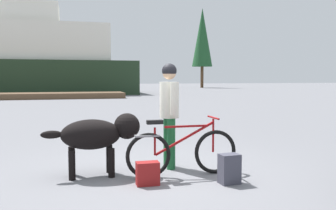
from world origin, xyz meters
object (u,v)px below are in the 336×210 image
(bicycle, at_px, (182,152))
(ferry_boat, at_px, (0,61))
(handbag_pannier, at_px, (148,173))
(person_cyclist, at_px, (169,105))
(dog, at_px, (98,134))
(backpack, at_px, (229,169))

(bicycle, bearing_deg, ferry_boat, 104.14)
(handbag_pannier, height_order, ferry_boat, ferry_boat)
(bicycle, distance_m, person_cyclist, 0.87)
(handbag_pannier, bearing_deg, dog, 132.53)
(handbag_pannier, distance_m, ferry_boat, 31.06)
(bicycle, bearing_deg, handbag_pannier, -151.17)
(dog, bearing_deg, handbag_pannier, -47.47)
(dog, height_order, backpack, dog)
(dog, distance_m, ferry_boat, 30.23)
(person_cyclist, bearing_deg, dog, -170.43)
(handbag_pannier, bearing_deg, ferry_boat, 102.91)
(backpack, bearing_deg, ferry_boat, 104.83)
(person_cyclist, distance_m, dog, 1.26)
(person_cyclist, height_order, backpack, person_cyclist)
(person_cyclist, bearing_deg, ferry_boat, 104.30)
(bicycle, xyz_separation_m, handbag_pannier, (-0.60, -0.33, -0.21))
(person_cyclist, xyz_separation_m, ferry_boat, (-7.46, 29.27, 1.93))
(backpack, relative_size, handbag_pannier, 1.29)
(backpack, xyz_separation_m, ferry_boat, (-8.04, 30.39, 2.77))
(dog, relative_size, handbag_pannier, 4.53)
(bicycle, distance_m, handbag_pannier, 0.72)
(bicycle, relative_size, dog, 1.19)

